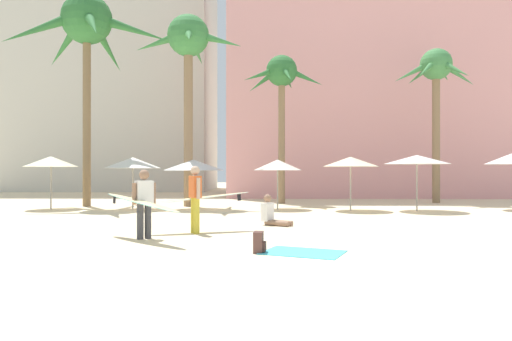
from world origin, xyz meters
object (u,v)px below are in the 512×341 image
at_px(palm_tree_left, 281,81).
at_px(cafe_umbrella_3, 133,163).
at_px(cafe_umbrella_6, 51,162).
at_px(palm_tree_center, 189,48).
at_px(backpack, 259,243).
at_px(beach_towel, 303,252).
at_px(person_mid_center, 143,201).
at_px(cafe_umbrella_1, 351,162).
at_px(person_mid_left, 272,214).
at_px(palm_tree_far_left, 87,29).
at_px(palm_tree_right, 436,77).
at_px(cafe_umbrella_2, 417,160).
at_px(cafe_umbrella_4, 193,165).
at_px(person_far_right, 196,197).
at_px(cafe_umbrella_5, 278,165).

bearing_deg(palm_tree_left, cafe_umbrella_3, -150.35).
bearing_deg(cafe_umbrella_3, cafe_umbrella_6, -179.64).
relative_size(palm_tree_center, backpack, 20.99).
height_order(cafe_umbrella_6, beach_towel, cafe_umbrella_6).
relative_size(palm_tree_left, person_mid_center, 3.03).
xyz_separation_m(cafe_umbrella_1, cafe_umbrella_6, (-12.63, 0.45, 0.02)).
xyz_separation_m(cafe_umbrella_3, cafe_umbrella_6, (-3.50, -0.02, 0.05)).
bearing_deg(person_mid_center, cafe_umbrella_6, 175.52).
distance_m(cafe_umbrella_6, beach_towel, 14.58).
distance_m(palm_tree_left, person_mid_left, 11.11).
relative_size(palm_tree_far_left, cafe_umbrella_6, 4.34).
distance_m(palm_tree_right, cafe_umbrella_6, 18.85).
distance_m(palm_tree_left, palm_tree_center, 4.89).
height_order(palm_tree_right, cafe_umbrella_1, palm_tree_right).
xyz_separation_m(palm_tree_right, cafe_umbrella_2, (-2.54, -4.93, -4.32)).
bearing_deg(backpack, cafe_umbrella_4, 111.28).
distance_m(palm_tree_far_left, beach_towel, 17.18).
bearing_deg(cafe_umbrella_3, backpack, -62.38).
xyz_separation_m(palm_tree_center, cafe_umbrella_4, (0.49, -1.74, -5.40)).
bearing_deg(cafe_umbrella_4, palm_tree_left, 43.94).
bearing_deg(cafe_umbrella_1, palm_tree_right, 42.52).
distance_m(palm_tree_far_left, cafe_umbrella_4, 8.32).
bearing_deg(cafe_umbrella_3, person_mid_center, -72.74).
bearing_deg(person_mid_left, person_far_right, -105.90).
bearing_deg(beach_towel, person_mid_left, 96.68).
height_order(palm_tree_center, person_mid_left, palm_tree_center).
bearing_deg(palm_tree_left, palm_tree_far_left, -167.33).
xyz_separation_m(palm_tree_right, person_mid_left, (-8.48, -10.07, -6.09)).
bearing_deg(cafe_umbrella_1, person_mid_left, -121.81).
relative_size(palm_tree_far_left, person_mid_left, 10.16).
height_order(cafe_umbrella_1, cafe_umbrella_5, cafe_umbrella_1).
bearing_deg(beach_towel, cafe_umbrella_5, 91.29).
distance_m(palm_tree_far_left, palm_tree_right, 17.20).
relative_size(palm_tree_left, backpack, 17.64).
height_order(cafe_umbrella_2, cafe_umbrella_6, cafe_umbrella_2).
height_order(palm_tree_far_left, cafe_umbrella_1, palm_tree_far_left).
bearing_deg(palm_tree_far_left, person_mid_center, -63.02).
bearing_deg(palm_tree_left, cafe_umbrella_1, -56.86).
relative_size(cafe_umbrella_6, person_mid_center, 0.92).
height_order(palm_tree_left, cafe_umbrella_6, palm_tree_left).
height_order(cafe_umbrella_1, cafe_umbrella_4, cafe_umbrella_1).
relative_size(cafe_umbrella_3, person_mid_center, 0.97).
xyz_separation_m(palm_tree_left, beach_towel, (-0.04, -14.20, -6.12)).
xyz_separation_m(palm_tree_center, person_mid_center, (0.64, -10.52, -6.37)).
xyz_separation_m(palm_tree_left, person_mid_center, (-3.70, -12.48, -5.22)).
relative_size(palm_tree_left, cafe_umbrella_2, 2.82).
relative_size(beach_towel, backpack, 3.68).
bearing_deg(person_mid_center, cafe_umbrella_2, 92.24).
distance_m(cafe_umbrella_5, beach_towel, 10.82).
bearing_deg(backpack, beach_towel, 6.48).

